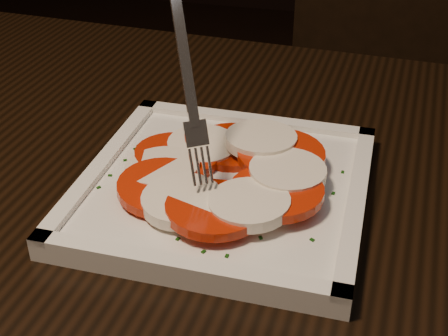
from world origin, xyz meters
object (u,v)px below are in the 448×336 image
Objects in this scene: table at (228,305)px; chair at (384,66)px; fork at (184,74)px; plate at (224,189)px.

chair is (0.13, 0.88, -0.12)m from table.
fork is at bearing 142.54° from table.
table is 5.11× the size of plate.
plate is (-0.14, -0.85, 0.22)m from chair.
plate is at bearing 110.75° from table.
chair is at bearing 81.69° from table.
fork is at bearing -101.69° from chair.
table is at bearing -98.32° from chair.
fork reaches higher than plate.
chair is at bearing 46.18° from fork.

